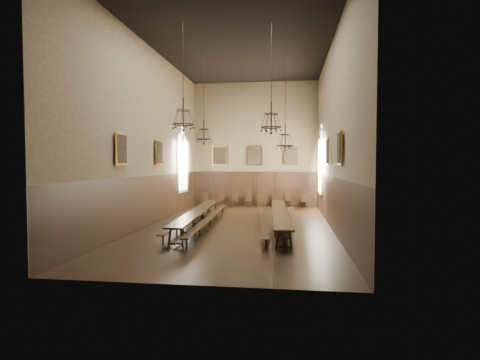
% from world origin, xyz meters
% --- Properties ---
extents(floor, '(9.00, 18.00, 0.02)m').
position_xyz_m(floor, '(0.00, 0.00, -0.01)').
color(floor, black).
rests_on(floor, ground).
extents(ceiling, '(9.00, 18.00, 0.02)m').
position_xyz_m(ceiling, '(0.00, 0.00, 9.01)').
color(ceiling, black).
rests_on(ceiling, ground).
extents(wall_back, '(9.00, 0.02, 9.00)m').
position_xyz_m(wall_back, '(0.00, 9.01, 4.50)').
color(wall_back, '#79654A').
rests_on(wall_back, ground).
extents(wall_front, '(9.00, 0.02, 9.00)m').
position_xyz_m(wall_front, '(0.00, -9.01, 4.50)').
color(wall_front, '#79654A').
rests_on(wall_front, ground).
extents(wall_left, '(0.02, 18.00, 9.00)m').
position_xyz_m(wall_left, '(-4.51, 0.00, 4.50)').
color(wall_left, '#79654A').
rests_on(wall_left, ground).
extents(wall_right, '(0.02, 18.00, 9.00)m').
position_xyz_m(wall_right, '(4.51, 0.00, 4.50)').
color(wall_right, '#79654A').
rests_on(wall_right, ground).
extents(wainscot_panelling, '(9.00, 18.00, 2.50)m').
position_xyz_m(wainscot_panelling, '(0.00, 0.00, 1.25)').
color(wainscot_panelling, black).
rests_on(wainscot_panelling, floor).
extents(table_left, '(1.33, 10.32, 0.80)m').
position_xyz_m(table_left, '(-1.97, -0.14, 0.40)').
color(table_left, black).
rests_on(table_left, floor).
extents(table_right, '(1.31, 10.54, 0.82)m').
position_xyz_m(table_right, '(2.04, -0.10, 0.41)').
color(table_right, black).
rests_on(table_right, floor).
extents(bench_left_outer, '(0.96, 9.85, 0.44)m').
position_xyz_m(bench_left_outer, '(-2.59, 0.03, 0.28)').
color(bench_left_outer, black).
rests_on(bench_left_outer, floor).
extents(bench_left_inner, '(0.81, 10.78, 0.49)m').
position_xyz_m(bench_left_inner, '(-1.41, -0.18, 0.31)').
color(bench_left_inner, black).
rests_on(bench_left_inner, floor).
extents(bench_right_inner, '(0.93, 9.75, 0.44)m').
position_xyz_m(bench_right_inner, '(1.34, -0.23, 0.28)').
color(bench_right_inner, black).
rests_on(bench_right_inner, floor).
extents(bench_right_outer, '(0.55, 9.87, 0.44)m').
position_xyz_m(bench_right_outer, '(2.53, 0.11, 0.28)').
color(bench_right_outer, black).
rests_on(bench_right_outer, floor).
extents(chair_0, '(0.47, 0.47, 0.94)m').
position_xyz_m(chair_0, '(-3.59, 8.51, 0.29)').
color(chair_0, black).
rests_on(chair_0, floor).
extents(chair_1, '(0.45, 0.45, 0.90)m').
position_xyz_m(chair_1, '(-2.40, 8.54, 0.27)').
color(chair_1, black).
rests_on(chair_1, floor).
extents(chair_2, '(0.47, 0.47, 0.92)m').
position_xyz_m(chair_2, '(-1.42, 8.47, 0.28)').
color(chair_2, black).
rests_on(chair_2, floor).
extents(chair_3, '(0.48, 0.48, 0.97)m').
position_xyz_m(chair_3, '(-0.42, 8.50, 0.29)').
color(chair_3, black).
rests_on(chair_3, floor).
extents(chair_4, '(0.42, 0.42, 0.91)m').
position_xyz_m(chair_4, '(0.42, 8.50, 0.28)').
color(chair_4, black).
rests_on(chair_4, floor).
extents(chair_5, '(0.45, 0.45, 0.98)m').
position_xyz_m(chair_5, '(1.52, 8.56, 0.30)').
color(chair_5, black).
rests_on(chair_5, floor).
extents(chair_6, '(0.51, 0.51, 1.02)m').
position_xyz_m(chair_6, '(2.38, 8.60, 0.31)').
color(chair_6, black).
rests_on(chair_6, floor).
extents(chair_7, '(0.45, 0.45, 0.90)m').
position_xyz_m(chair_7, '(3.55, 8.52, 0.27)').
color(chair_7, black).
rests_on(chair_7, floor).
extents(chandelier_back_left, '(0.88, 0.88, 4.69)m').
position_xyz_m(chandelier_back_left, '(-2.29, 2.48, 4.77)').
color(chandelier_back_left, black).
rests_on(chandelier_back_left, ceiling).
extents(chandelier_back_right, '(0.95, 0.95, 5.10)m').
position_xyz_m(chandelier_back_right, '(2.25, 2.34, 4.38)').
color(chandelier_back_right, black).
rests_on(chandelier_back_right, ceiling).
extents(chandelier_front_left, '(0.90, 0.90, 4.42)m').
position_xyz_m(chandelier_front_left, '(-1.93, -2.85, 5.02)').
color(chandelier_front_left, black).
rests_on(chandelier_front_left, ceiling).
extents(chandelier_front_right, '(0.88, 0.88, 4.53)m').
position_xyz_m(chandelier_front_right, '(1.72, -2.33, 4.92)').
color(chandelier_front_right, black).
rests_on(chandelier_front_right, ceiling).
extents(portrait_back_0, '(1.10, 0.12, 1.40)m').
position_xyz_m(portrait_back_0, '(-2.60, 8.88, 3.70)').
color(portrait_back_0, '#A97528').
rests_on(portrait_back_0, wall_back).
extents(portrait_back_1, '(1.10, 0.12, 1.40)m').
position_xyz_m(portrait_back_1, '(0.00, 8.88, 3.70)').
color(portrait_back_1, '#A97528').
rests_on(portrait_back_1, wall_back).
extents(portrait_back_2, '(1.10, 0.12, 1.40)m').
position_xyz_m(portrait_back_2, '(2.60, 8.88, 3.70)').
color(portrait_back_2, '#A97528').
rests_on(portrait_back_2, wall_back).
extents(portrait_left_0, '(0.12, 1.00, 1.30)m').
position_xyz_m(portrait_left_0, '(-4.38, 1.00, 3.70)').
color(portrait_left_0, '#A97528').
rests_on(portrait_left_0, wall_left).
extents(portrait_left_1, '(0.12, 1.00, 1.30)m').
position_xyz_m(portrait_left_1, '(-4.38, -3.50, 3.70)').
color(portrait_left_1, '#A97528').
rests_on(portrait_left_1, wall_left).
extents(portrait_right_0, '(0.12, 1.00, 1.30)m').
position_xyz_m(portrait_right_0, '(4.38, 1.00, 3.70)').
color(portrait_right_0, '#A97528').
rests_on(portrait_right_0, wall_right).
extents(portrait_right_1, '(0.12, 1.00, 1.30)m').
position_xyz_m(portrait_right_1, '(4.38, -3.50, 3.70)').
color(portrait_right_1, '#A97528').
rests_on(portrait_right_1, wall_right).
extents(window_right, '(0.20, 2.20, 4.60)m').
position_xyz_m(window_right, '(4.43, 5.50, 3.40)').
color(window_right, white).
rests_on(window_right, wall_right).
extents(window_left, '(0.20, 2.20, 4.60)m').
position_xyz_m(window_left, '(-4.43, 5.50, 3.40)').
color(window_left, white).
rests_on(window_left, wall_left).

